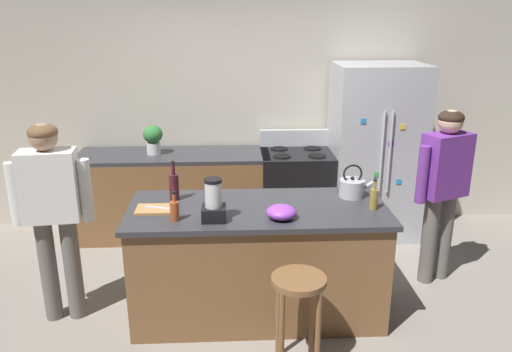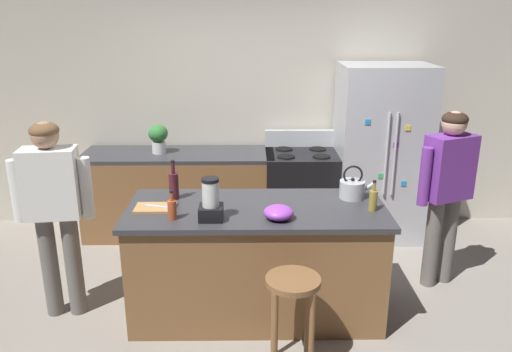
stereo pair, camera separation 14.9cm
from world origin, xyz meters
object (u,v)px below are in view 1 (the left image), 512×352
person_by_sink_right (444,181)px  blender_appliance (214,203)px  kitchen_island (258,261)px  stove_range (296,192)px  refrigerator (375,152)px  potted_plant (153,138)px  cutting_board (156,209)px  chef_knife (159,208)px  bottle_vinegar (374,198)px  person_by_island_left (52,205)px  mixing_bowl (281,212)px  bottle_wine (174,186)px  bottle_cooking_sauce (175,210)px  bar_stool (298,298)px  tea_kettle (352,187)px

person_by_sink_right → blender_appliance: person_by_sink_right is taller
kitchen_island → blender_appliance: 0.70m
kitchen_island → stove_range: 1.60m
refrigerator → potted_plant: refrigerator is taller
cutting_board → chef_knife: (0.02, 0.00, 0.01)m
kitchen_island → person_by_sink_right: bearing=15.6°
person_by_sink_right → bottle_vinegar: 0.92m
person_by_island_left → chef_knife: size_ratio=7.12×
chef_knife → potted_plant: bearing=116.5°
mixing_bowl → person_by_sink_right: bearing=24.9°
person_by_island_left → potted_plant: 1.64m
bottle_wine → chef_knife: size_ratio=1.44×
refrigerator → cutting_board: bearing=-143.5°
kitchen_island → person_by_sink_right: size_ratio=1.27×
bottle_wine → bottle_cooking_sauce: 0.41m
potted_plant → chef_knife: potted_plant is taller
bottle_wine → bottle_cooking_sauce: bottle_wine is taller
kitchen_island → stove_range: stove_range is taller
person_by_sink_right → mixing_bowl: person_by_sink_right is taller
bar_stool → bottle_wine: (-0.87, 0.87, 0.49)m
bar_stool → mixing_bowl: (-0.07, 0.46, 0.42)m
potted_plant → bottle_wine: bottle_wine is taller
bar_stool → bottle_wine: bearing=135.0°
bottle_cooking_sauce → cutting_board: bearing=129.2°
potted_plant → blender_appliance: size_ratio=0.98×
mixing_bowl → bottle_vinegar: bearing=12.1°
stove_range → person_by_island_left: size_ratio=0.69×
person_by_island_left → mixing_bowl: (1.68, -0.23, 0.01)m
person_by_island_left → potted_plant: bearing=71.1°
person_by_island_left → bottle_vinegar: size_ratio=6.63×
mixing_bowl → cutting_board: (-0.91, 0.20, -0.04)m
potted_plant → person_by_sink_right: bearing=-22.9°
person_by_island_left → person_by_sink_right: (3.14, 0.44, -0.01)m
person_by_sink_right → cutting_board: bearing=-168.5°
refrigerator → mixing_bowl: bearing=-123.8°
person_by_sink_right → bottle_cooking_sauce: size_ratio=7.17×
kitchen_island → bottle_wine: 0.88m
stove_range → bar_stool: bearing=-97.0°
person_by_sink_right → mixing_bowl: (-1.46, -0.68, 0.02)m
kitchen_island → bar_stool: size_ratio=2.86×
person_by_island_left → bottle_vinegar: person_by_island_left is taller
person_by_sink_right → tea_kettle: bearing=-163.3°
kitchen_island → refrigerator: refrigerator is taller
bottle_cooking_sauce → stove_range: bearing=57.9°
potted_plant → mixing_bowl: size_ratio=1.39×
stove_range → tea_kettle: (0.26, -1.33, 0.52)m
blender_appliance → potted_plant: bearing=110.7°
potted_plant → chef_knife: size_ratio=1.36×
bar_stool → mixing_bowl: mixing_bowl is taller
stove_range → bottle_cooking_sauce: 2.13m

